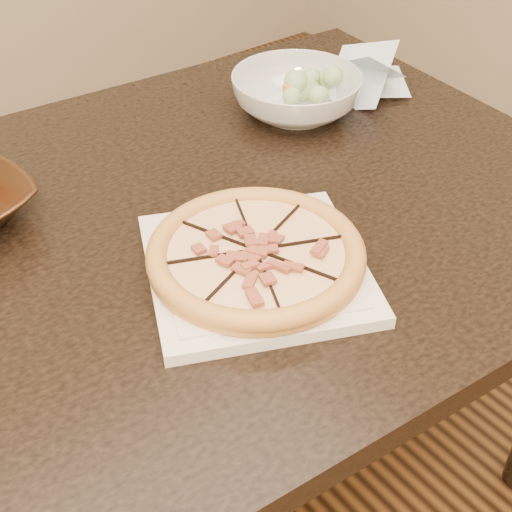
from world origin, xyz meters
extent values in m
cube|color=black|center=(0.03, 0.13, 0.73)|extent=(1.52, 1.04, 0.04)
cylinder|color=black|center=(0.68, 0.52, 0.35)|extent=(0.07, 0.07, 0.71)
cube|color=beige|center=(0.11, -0.04, 0.76)|extent=(0.38, 0.38, 0.02)
cube|color=beige|center=(0.11, -0.04, 0.77)|extent=(0.32, 0.32, 0.00)
cylinder|color=#AB7A29|center=(0.11, -0.04, 0.78)|extent=(0.29, 0.29, 0.01)
torus|color=#AB7A29|center=(0.11, -0.04, 0.79)|extent=(0.29, 0.29, 0.03)
cylinder|color=beige|center=(0.11, -0.04, 0.79)|extent=(0.24, 0.24, 0.01)
cube|color=black|center=(0.11, -0.04, 0.79)|extent=(0.11, 0.27, 0.01)
cube|color=black|center=(0.11, -0.04, 0.79)|extent=(0.26, 0.12, 0.01)
cube|color=black|center=(0.11, -0.04, 0.79)|extent=(0.27, 0.11, 0.01)
cube|color=black|center=(0.11, -0.04, 0.79)|extent=(0.12, 0.26, 0.01)
cube|color=brown|center=(0.13, -0.04, 0.79)|extent=(0.03, 0.02, 0.00)
cube|color=brown|center=(0.14, -0.01, 0.79)|extent=(0.03, 0.03, 0.00)
cube|color=brown|center=(0.15, 0.01, 0.79)|extent=(0.03, 0.03, 0.00)
cube|color=brown|center=(0.12, -0.02, 0.79)|extent=(0.02, 0.03, 0.00)
cube|color=brown|center=(0.12, 0.01, 0.79)|extent=(0.02, 0.03, 0.00)
cube|color=brown|center=(0.10, 0.04, 0.79)|extent=(0.02, 0.02, 0.00)
cube|color=brown|center=(0.09, -0.01, 0.79)|extent=(0.02, 0.03, 0.00)
cube|color=brown|center=(0.07, 0.01, 0.79)|extent=(0.02, 0.03, 0.00)
cube|color=brown|center=(0.04, 0.02, 0.79)|extent=(0.03, 0.03, 0.00)
cube|color=brown|center=(0.07, -0.02, 0.79)|extent=(0.03, 0.02, 0.00)
cube|color=brown|center=(0.04, -0.02, 0.79)|extent=(0.03, 0.02, 0.00)
cube|color=brown|center=(0.08, -0.04, 0.79)|extent=(0.02, 0.01, 0.00)
cube|color=brown|center=(0.05, -0.06, 0.79)|extent=(0.03, 0.02, 0.00)
cube|color=brown|center=(0.04, -0.08, 0.79)|extent=(0.03, 0.02, 0.00)
cube|color=brown|center=(0.08, -0.07, 0.79)|extent=(0.03, 0.03, 0.00)
cube|color=brown|center=(0.07, -0.09, 0.79)|extent=(0.02, 0.03, 0.00)
cube|color=brown|center=(0.08, -0.13, 0.79)|extent=(0.02, 0.03, 0.00)
cube|color=brown|center=(0.10, -0.08, 0.79)|extent=(0.02, 0.02, 0.00)
cube|color=brown|center=(0.12, -0.11, 0.79)|extent=(0.02, 0.03, 0.00)
cube|color=brown|center=(0.12, -0.06, 0.79)|extent=(0.02, 0.03, 0.00)
cube|color=brown|center=(0.14, -0.08, 0.79)|extent=(0.03, 0.03, 0.00)
cube|color=brown|center=(0.17, -0.09, 0.79)|extent=(0.03, 0.03, 0.00)
cube|color=brown|center=(0.13, -0.05, 0.79)|extent=(0.03, 0.02, 0.00)
cube|color=brown|center=(0.16, -0.05, 0.79)|extent=(0.03, 0.02, 0.00)
cube|color=brown|center=(0.19, -0.03, 0.79)|extent=(0.03, 0.02, 0.00)
imported|color=silver|center=(0.45, 0.28, 0.79)|extent=(0.28, 0.28, 0.07)
sphere|color=#A1B97C|center=(0.45, 0.28, 0.84)|extent=(0.04, 0.04, 0.04)
sphere|color=#A1B97C|center=(0.46, 0.29, 0.84)|extent=(0.04, 0.04, 0.04)
sphere|color=#A1B97C|center=(0.46, 0.32, 0.84)|extent=(0.04, 0.04, 0.04)
sphere|color=#A1B97C|center=(0.44, 0.29, 0.84)|extent=(0.04, 0.04, 0.04)
sphere|color=#A1B97C|center=(0.42, 0.30, 0.84)|extent=(0.04, 0.04, 0.04)
sphere|color=#A1B97C|center=(0.44, 0.28, 0.84)|extent=(0.04, 0.04, 0.04)
sphere|color=#A1B97C|center=(0.43, 0.26, 0.84)|extent=(0.04, 0.04, 0.04)
sphere|color=#A1B97C|center=(0.43, 0.23, 0.84)|extent=(0.04, 0.04, 0.04)
sphere|color=#A1B97C|center=(0.45, 0.26, 0.84)|extent=(0.04, 0.04, 0.04)
sphere|color=#A1B97C|center=(0.48, 0.25, 0.84)|extent=(0.04, 0.04, 0.04)
cube|color=orange|center=(0.47, 0.30, 0.83)|extent=(0.02, 0.02, 0.01)
cube|color=orange|center=(0.42, 0.25, 0.83)|extent=(0.02, 0.02, 0.01)
camera|label=1|loc=(-0.34, -0.62, 1.37)|focal=50.00mm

